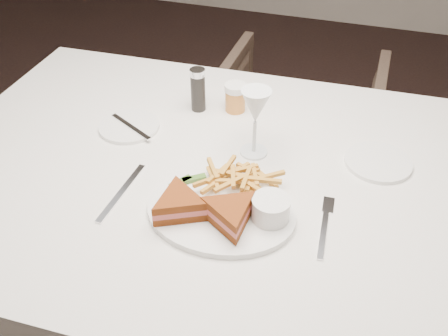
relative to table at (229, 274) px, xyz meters
name	(u,v)px	position (x,y,z in m)	size (l,w,h in m)	color
ground	(191,252)	(-0.27, 0.35, -0.38)	(5.00, 5.00, 0.00)	black
table	(229,274)	(0.00, 0.00, 0.00)	(1.49, 0.99, 0.75)	silver
chair_far	(296,126)	(0.02, 0.87, -0.05)	(0.64, 0.60, 0.66)	#45352A
table_setting	(231,174)	(0.02, -0.05, 0.41)	(0.80, 0.60, 0.18)	white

